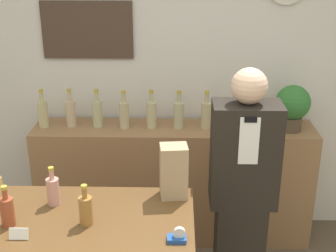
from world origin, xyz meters
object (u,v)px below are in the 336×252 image
at_px(paper_bag, 174,171).
at_px(tape_dispenser, 178,237).
at_px(potted_plant, 293,105).
at_px(shopkeeper, 242,194).

height_order(paper_bag, tape_dispenser, paper_bag).
bearing_deg(potted_plant, paper_bag, -130.31).
xyz_separation_m(potted_plant, tape_dispenser, (-0.83, -1.42, -0.16)).
bearing_deg(shopkeeper, tape_dispenser, -118.95).
relative_size(shopkeeper, tape_dispenser, 17.76).
distance_m(paper_bag, tape_dispenser, 0.43).
xyz_separation_m(shopkeeper, paper_bag, (-0.42, -0.30, 0.31)).
bearing_deg(tape_dispenser, potted_plant, 59.68).
bearing_deg(potted_plant, tape_dispenser, -120.32).
xyz_separation_m(paper_bag, tape_dispenser, (0.02, -0.41, -0.13)).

